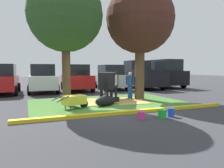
# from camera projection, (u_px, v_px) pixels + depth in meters

# --- Properties ---
(ground_plane) EXTENTS (80.00, 80.00, 0.00)m
(ground_plane) POSITION_uv_depth(u_px,v_px,m) (111.00, 109.00, 9.03)
(ground_plane) COLOR #38383D
(grass_island) EXTENTS (7.53, 5.10, 0.02)m
(grass_island) POSITION_uv_depth(u_px,v_px,m) (108.00, 103.00, 10.71)
(grass_island) COLOR #477A33
(grass_island) RESTS_ON ground
(curb_yellow) EXTENTS (8.73, 0.24, 0.12)m
(curb_yellow) POSITION_uv_depth(u_px,v_px,m) (133.00, 112.00, 8.21)
(curb_yellow) COLOR yellow
(curb_yellow) RESTS_ON ground
(hay_bedding) EXTENTS (3.52, 2.84, 0.04)m
(hay_bedding) POSITION_uv_depth(u_px,v_px,m) (114.00, 101.00, 11.06)
(hay_bedding) COLOR tan
(hay_bedding) RESTS_ON ground
(shade_tree_left) EXTENTS (3.44, 3.44, 5.91)m
(shade_tree_left) POSITION_uv_depth(u_px,v_px,m) (65.00, 15.00, 9.71)
(shade_tree_left) COLOR #4C3823
(shade_tree_left) RESTS_ON ground
(shade_tree_right) EXTENTS (3.73, 3.73, 6.28)m
(shade_tree_right) POSITION_uv_depth(u_px,v_px,m) (140.00, 20.00, 11.63)
(shade_tree_right) COLOR brown
(shade_tree_right) RESTS_ON ground
(cow_holstein) EXTENTS (1.94, 2.87, 1.56)m
(cow_holstein) POSITION_uv_depth(u_px,v_px,m) (109.00, 80.00, 11.20)
(cow_holstein) COLOR black
(cow_holstein) RESTS_ON ground
(calf_lying) EXTENTS (1.33, 0.77, 0.48)m
(calf_lying) POSITION_uv_depth(u_px,v_px,m) (106.00, 101.00, 9.73)
(calf_lying) COLOR black
(calf_lying) RESTS_ON ground
(person_handler) EXTENTS (0.39, 0.42, 1.52)m
(person_handler) POSITION_uv_depth(u_px,v_px,m) (130.00, 85.00, 12.00)
(person_handler) COLOR #23478C
(person_handler) RESTS_ON ground
(wheelbarrow) EXTENTS (1.60, 0.97, 0.63)m
(wheelbarrow) POSITION_uv_depth(u_px,v_px,m) (75.00, 100.00, 8.98)
(wheelbarrow) COLOR gold
(wheelbarrow) RESTS_ON ground
(bucket_pink) EXTENTS (0.27, 0.27, 0.26)m
(bucket_pink) POSITION_uv_depth(u_px,v_px,m) (141.00, 115.00, 7.26)
(bucket_pink) COLOR #EA3893
(bucket_pink) RESTS_ON ground
(bucket_green) EXTENTS (0.32, 0.32, 0.30)m
(bucket_green) POSITION_uv_depth(u_px,v_px,m) (162.00, 114.00, 7.41)
(bucket_green) COLOR green
(bucket_green) RESTS_ON ground
(bucket_blue) EXTENTS (0.27, 0.27, 0.32)m
(bucket_blue) POSITION_uv_depth(u_px,v_px,m) (171.00, 112.00, 7.60)
(bucket_blue) COLOR blue
(bucket_blue) RESTS_ON ground
(sedan_red) EXTENTS (2.14, 4.46, 2.02)m
(sedan_red) POSITION_uv_depth(u_px,v_px,m) (2.00, 79.00, 14.29)
(sedan_red) COLOR red
(sedan_red) RESTS_ON ground
(sedan_blue) EXTENTS (2.14, 4.46, 2.02)m
(sedan_blue) POSITION_uv_depth(u_px,v_px,m) (43.00, 79.00, 15.38)
(sedan_blue) COLOR silver
(sedan_blue) RESTS_ON ground
(hatchback_white) EXTENTS (2.14, 4.46, 2.02)m
(hatchback_white) POSITION_uv_depth(u_px,v_px,m) (77.00, 78.00, 16.42)
(hatchback_white) COLOR red
(hatchback_white) RESTS_ON ground
(sedan_silver) EXTENTS (2.14, 4.46, 2.02)m
(sedan_silver) POSITION_uv_depth(u_px,v_px,m) (110.00, 77.00, 17.74)
(sedan_silver) COLOR silver
(sedan_silver) RESTS_ON ground
(pickup_truck_black) EXTENTS (2.36, 5.46, 2.42)m
(pickup_truck_black) POSITION_uv_depth(u_px,v_px,m) (141.00, 75.00, 18.48)
(pickup_truck_black) COLOR black
(pickup_truck_black) RESTS_ON ground
(suv_black) EXTENTS (2.24, 4.66, 2.52)m
(suv_black) POSITION_uv_depth(u_px,v_px,m) (164.00, 73.00, 19.54)
(suv_black) COLOR black
(suv_black) RESTS_ON ground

